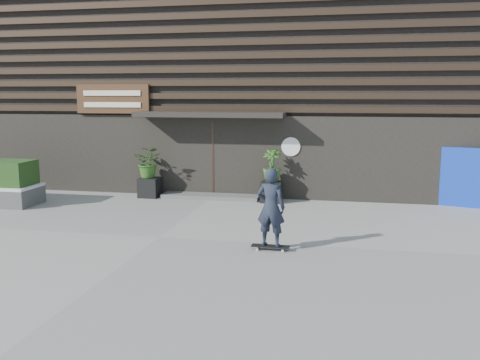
% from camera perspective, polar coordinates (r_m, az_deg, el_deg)
% --- Properties ---
extents(ground, '(80.00, 80.00, 0.00)m').
position_cam_1_polar(ground, '(11.92, -8.77, -6.12)').
color(ground, gray).
rests_on(ground, ground).
extents(entrance_step, '(3.00, 0.80, 0.12)m').
position_cam_1_polar(entrance_step, '(16.19, -3.15, -1.75)').
color(entrance_step, '#525250').
rests_on(entrance_step, ground).
extents(planter_pot_left, '(0.60, 0.60, 0.60)m').
position_cam_1_polar(planter_pot_left, '(16.54, -9.72, -0.79)').
color(planter_pot_left, black).
rests_on(planter_pot_left, ground).
extents(bamboo_left, '(0.86, 0.75, 0.96)m').
position_cam_1_polar(bamboo_left, '(16.42, -9.79, 1.89)').
color(bamboo_left, '#2D591E').
rests_on(bamboo_left, planter_pot_left).
extents(planter_pot_right, '(0.60, 0.60, 0.60)m').
position_cam_1_polar(planter_pot_right, '(15.58, 3.43, -1.28)').
color(planter_pot_right, black).
rests_on(planter_pot_right, ground).
extents(bamboo_right, '(0.54, 0.54, 0.96)m').
position_cam_1_polar(bamboo_right, '(15.46, 3.46, 1.56)').
color(bamboo_right, '#2D591E').
rests_on(bamboo_right, planter_pot_right).
extents(blue_tarp, '(1.76, 0.58, 1.68)m').
position_cam_1_polar(blue_tarp, '(16.03, 23.98, 0.18)').
color(blue_tarp, '#0D2DAF').
rests_on(blue_tarp, ground).
extents(building, '(18.00, 11.00, 8.00)m').
position_cam_1_polar(building, '(21.14, 0.49, 11.52)').
color(building, black).
rests_on(building, ground).
extents(skateboarder, '(0.78, 0.46, 1.70)m').
position_cam_1_polar(skateboarder, '(10.63, 3.35, -2.99)').
color(skateboarder, black).
rests_on(skateboarder, ground).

